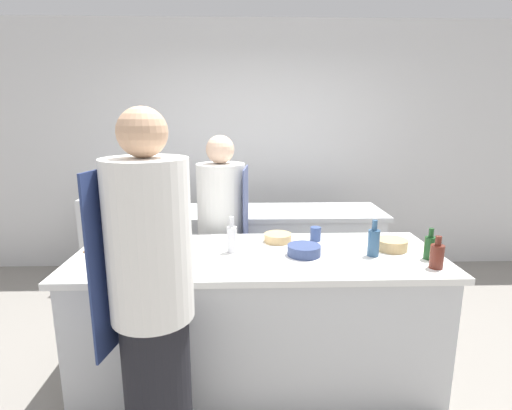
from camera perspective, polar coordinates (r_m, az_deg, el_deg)
ground_plane at (r=3.06m, az=0.21°, el=-22.77°), size 16.00×16.00×0.00m
wall_back at (r=4.64m, az=-0.66°, el=8.08°), size 8.00×0.06×2.80m
prep_counter at (r=2.83m, az=0.22°, el=-15.42°), size 2.41×0.90×0.89m
pass_counter at (r=3.95m, az=2.38°, el=-6.99°), size 2.10×0.67×0.89m
oven_range at (r=4.64m, az=-17.64°, el=-4.29°), size 0.85×0.62×0.94m
chef_at_prep_near at (r=2.02m, az=-14.62°, el=-13.26°), size 0.44×0.42×1.82m
chef_at_stove at (r=3.38m, az=-4.85°, el=-4.10°), size 0.43×0.41×1.62m
bottle_olive_oil at (r=2.76m, az=23.58°, el=-5.50°), size 0.07×0.07×0.20m
bottle_vinegar at (r=2.55m, az=-14.27°, el=-5.94°), size 0.09×0.09×0.24m
bottle_wine at (r=2.65m, az=-3.46°, el=-4.75°), size 0.07×0.07×0.24m
bottle_cooking_oil at (r=2.69m, az=16.46°, el=-5.05°), size 0.07×0.07×0.24m
bottle_sauce at (r=2.62m, az=24.43°, el=-6.58°), size 0.08×0.08×0.20m
bowl_mixing_large at (r=2.63m, az=6.87°, el=-6.43°), size 0.22×0.22×0.07m
bowl_prep_small at (r=2.89m, az=3.13°, el=-4.68°), size 0.20×0.20×0.06m
bowl_ceramic_blue at (r=2.87m, az=18.79°, el=-5.36°), size 0.21×0.21×0.07m
cup at (r=2.93m, az=8.50°, el=-4.11°), size 0.08×0.08×0.10m
cutting_board at (r=2.93m, az=-18.79°, el=-5.56°), size 0.42×0.25×0.01m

